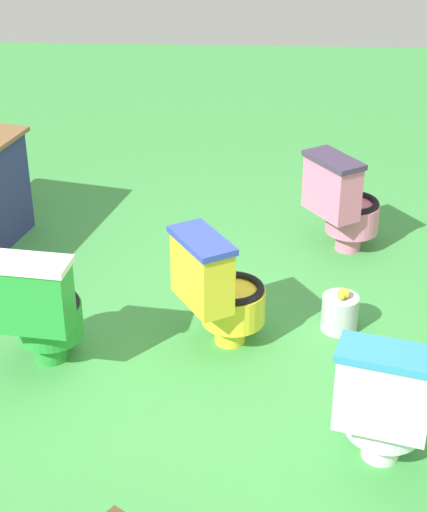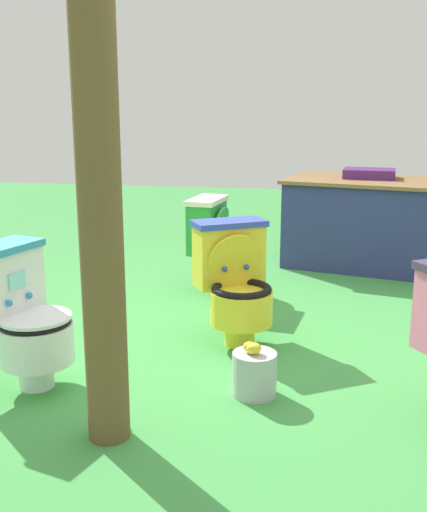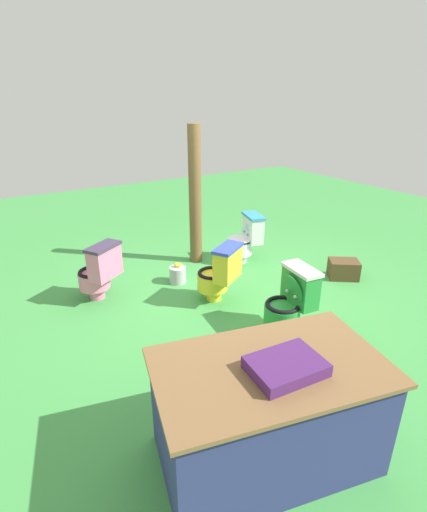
{
  "view_description": "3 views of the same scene",
  "coord_description": "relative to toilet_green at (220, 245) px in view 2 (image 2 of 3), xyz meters",
  "views": [
    {
      "loc": [
        -3.93,
        -0.17,
        2.76
      ],
      "look_at": [
        0.18,
        0.04,
        0.54
      ],
      "focal_mm": 58.52,
      "sensor_mm": 36.0,
      "label": 1
    },
    {
      "loc": [
        0.61,
        -3.56,
        1.41
      ],
      "look_at": [
        -0.05,
        0.08,
        0.51
      ],
      "focal_mm": 43.95,
      "sensor_mm": 36.0,
      "label": 2
    },
    {
      "loc": [
        2.32,
        3.44,
        2.31
      ],
      "look_at": [
        -0.01,
        -0.29,
        0.46
      ],
      "focal_mm": 26.83,
      "sensor_mm": 36.0,
      "label": 3
    }
  ],
  "objects": [
    {
      "name": "toilet_yellow",
      "position": [
        0.25,
        -0.95,
        0.0
      ],
      "size": [
        0.6,
        0.63,
        0.73
      ],
      "rotation": [
        0.0,
        0.0,
        3.68
      ],
      "color": "yellow",
      "rests_on": "ground"
    },
    {
      "name": "vendor_table",
      "position": [
        1.16,
        1.05,
        0.02
      ],
      "size": [
        1.62,
        1.18,
        0.85
      ],
      "rotation": [
        0.0,
        0.0,
        -0.24
      ],
      "color": "navy",
      "rests_on": "ground"
    },
    {
      "name": "ground",
      "position": [
        0.16,
        -0.95,
        -0.37
      ],
      "size": [
        14.0,
        14.0,
        0.0
      ],
      "primitive_type": "plane",
      "color": "#429947"
    },
    {
      "name": "lemon_bucket",
      "position": [
        0.46,
        -1.66,
        -0.26
      ],
      "size": [
        0.22,
        0.22,
        0.28
      ],
      "color": "#B7B7BF",
      "rests_on": "ground"
    },
    {
      "name": "wooden_post",
      "position": [
        -0.12,
        -2.17,
        0.61
      ],
      "size": [
        0.18,
        0.18,
        1.98
      ],
      "primitive_type": "cylinder",
      "color": "brown",
      "rests_on": "ground"
    },
    {
      "name": "toilet_green",
      "position": [
        0.0,
        0.0,
        0.0
      ],
      "size": [
        0.54,
        0.46,
        0.73
      ],
      "rotation": [
        0.0,
        0.0,
        4.59
      ],
      "color": "green",
      "rests_on": "ground"
    },
    {
      "name": "toilet_white",
      "position": [
        -0.72,
        -1.75,
        -0.0
      ],
      "size": [
        0.58,
        0.52,
        0.73
      ],
      "rotation": [
        0.0,
        0.0,
        4.43
      ],
      "color": "white",
      "rests_on": "ground"
    }
  ]
}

